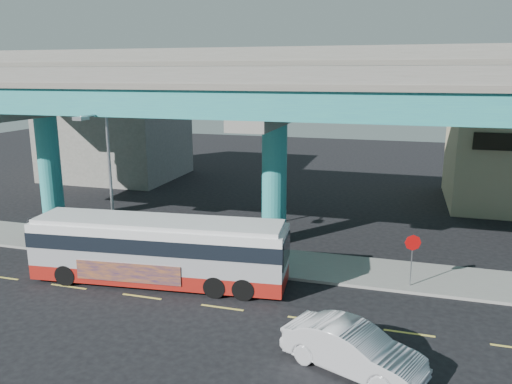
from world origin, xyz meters
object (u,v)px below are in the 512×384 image
(sedan, at_px, (353,349))
(parked_car, at_px, (55,226))
(transit_bus, at_px, (159,248))
(street_lamp, at_px, (103,165))
(stop_sign, at_px, (412,249))

(sedan, bearing_deg, parked_car, 86.47)
(transit_bus, relative_size, street_lamp, 1.58)
(parked_car, bearing_deg, stop_sign, -77.17)
(parked_car, height_order, stop_sign, stop_sign)
(sedan, height_order, parked_car, sedan)
(transit_bus, distance_m, sedan, 11.19)
(stop_sign, bearing_deg, sedan, -97.36)
(transit_bus, xyz_separation_m, parked_car, (-9.42, 4.21, -0.92))
(transit_bus, height_order, sedan, transit_bus)
(sedan, bearing_deg, street_lamp, 85.60)
(parked_car, height_order, street_lamp, street_lamp)
(stop_sign, bearing_deg, parked_car, -176.80)
(parked_car, distance_m, stop_sign, 21.48)
(sedan, xyz_separation_m, street_lamp, (-14.07, 6.95, 4.59))
(sedan, height_order, street_lamp, street_lamp)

